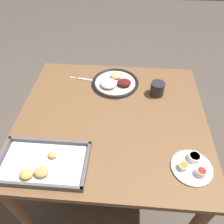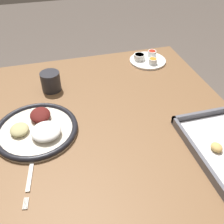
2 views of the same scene
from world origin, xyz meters
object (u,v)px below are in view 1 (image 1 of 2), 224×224
saucer_plate (192,166)px  drinking_cup (157,89)px  baking_tray (42,164)px  fork (88,80)px  dinner_plate (116,83)px

saucer_plate → drinking_cup: bearing=-75.5°
baking_tray → fork: bearing=-99.5°
fork → saucer_plate: (-0.55, 0.58, 0.01)m
fork → saucer_plate: bearing=142.1°
fork → drinking_cup: size_ratio=2.68×
fork → saucer_plate: size_ratio=1.23×
dinner_plate → saucer_plate: size_ratio=1.63×
baking_tray → drinking_cup: 0.74m
dinner_plate → fork: bearing=-9.3°
fork → saucer_plate: saucer_plate is taller
dinner_plate → drinking_cup: (-0.25, 0.07, 0.03)m
baking_tray → dinner_plate: bearing=-115.3°
baking_tray → drinking_cup: drinking_cup is taller
dinner_plate → drinking_cup: drinking_cup is taller
dinner_plate → saucer_plate: (-0.37, 0.55, -0.00)m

